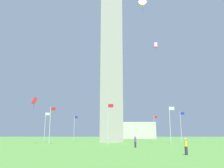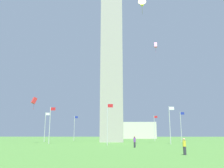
% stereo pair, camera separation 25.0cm
% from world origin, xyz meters
% --- Properties ---
extents(ground_plane, '(260.00, 260.00, 0.00)m').
position_xyz_m(ground_plane, '(0.00, 0.00, 0.00)').
color(ground_plane, '#477A33').
extents(obelisk_monument, '(5.87, 5.87, 53.39)m').
position_xyz_m(obelisk_monument, '(0.00, 0.00, 26.70)').
color(obelisk_monument, '#A8A399').
rests_on(obelisk_monument, ground).
extents(flagpole_n, '(1.12, 0.14, 7.71)m').
position_xyz_m(flagpole_n, '(17.80, 0.00, 4.24)').
color(flagpole_n, silver).
rests_on(flagpole_n, ground).
extents(flagpole_ne, '(1.12, 0.14, 7.71)m').
position_xyz_m(flagpole_ne, '(12.61, 12.54, 4.24)').
color(flagpole_ne, silver).
rests_on(flagpole_ne, ground).
extents(flagpole_e, '(1.12, 0.14, 7.71)m').
position_xyz_m(flagpole_e, '(0.06, 17.74, 4.24)').
color(flagpole_e, silver).
rests_on(flagpole_e, ground).
extents(flagpole_se, '(1.12, 0.14, 7.71)m').
position_xyz_m(flagpole_se, '(-12.48, 12.54, 4.24)').
color(flagpole_se, silver).
rests_on(flagpole_se, ground).
extents(flagpole_s, '(1.12, 0.14, 7.71)m').
position_xyz_m(flagpole_s, '(-17.68, 0.00, 4.24)').
color(flagpole_s, silver).
rests_on(flagpole_s, ground).
extents(flagpole_sw, '(1.12, 0.14, 7.71)m').
position_xyz_m(flagpole_sw, '(-12.48, -12.54, 4.24)').
color(flagpole_sw, silver).
rests_on(flagpole_sw, ground).
extents(flagpole_w, '(1.12, 0.14, 7.71)m').
position_xyz_m(flagpole_w, '(0.06, -17.74, 4.24)').
color(flagpole_w, silver).
rests_on(flagpole_w, ground).
extents(flagpole_nw, '(1.12, 0.14, 7.71)m').
position_xyz_m(flagpole_nw, '(12.61, -12.54, 4.24)').
color(flagpole_nw, silver).
rests_on(flagpole_nw, ground).
extents(person_yellow_shirt, '(0.32, 0.32, 1.61)m').
position_xyz_m(person_yellow_shirt, '(9.01, -38.00, 0.80)').
color(person_yellow_shirt, '#2D2D38').
rests_on(person_yellow_shirt, ground).
extents(person_purple_shirt, '(0.32, 0.32, 1.70)m').
position_xyz_m(person_purple_shirt, '(4.69, -25.31, 0.84)').
color(person_purple_shirt, '#2D2D38').
rests_on(person_purple_shirt, ground).
extents(kite_red_box, '(1.42, 1.39, 2.90)m').
position_xyz_m(kite_red_box, '(-17.26, -9.97, 9.47)').
color(kite_red_box, red).
extents(kite_pink_box, '(0.67, 0.90, 2.22)m').
position_xyz_m(kite_pink_box, '(10.14, -13.62, 20.87)').
color(kite_pink_box, pink).
extents(kite_yellow_delta, '(1.58, 1.78, 2.97)m').
position_xyz_m(kite_yellow_delta, '(6.86, -20.57, 26.61)').
color(kite_yellow_delta, yellow).
extents(distant_building, '(18.51, 11.16, 7.33)m').
position_xyz_m(distant_building, '(8.27, 50.22, 3.67)').
color(distant_building, beige).
rests_on(distant_building, ground).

